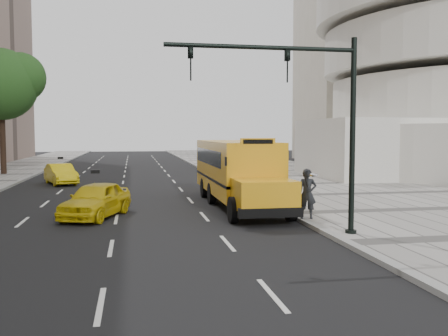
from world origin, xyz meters
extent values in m
plane|color=black|center=(0.00, 0.00, 0.00)|extent=(140.00, 140.00, 0.00)
cube|color=#999591|center=(12.00, 0.00, 0.07)|extent=(12.00, 140.00, 0.15)
cube|color=gray|center=(6.00, 0.00, 0.07)|extent=(0.30, 140.00, 0.15)
cube|color=beige|center=(28.00, 34.00, 17.50)|extent=(14.00, 12.00, 35.00)
cube|color=white|center=(17.00, 10.00, 2.20)|extent=(8.00, 10.00, 4.40)
cylinder|color=black|center=(-10.50, 17.45, 3.22)|extent=(0.44, 0.44, 6.45)
sphere|color=#1A3D14|center=(-10.50, 17.45, 7.25)|extent=(5.66, 5.66, 5.66)
sphere|color=#1A3D14|center=(-9.08, 17.75, 7.85)|extent=(3.96, 3.96, 3.96)
cube|color=orange|center=(4.50, -1.43, 1.77)|extent=(2.50, 9.00, 2.45)
cube|color=orange|center=(4.50, -6.93, 1.10)|extent=(2.20, 2.00, 1.10)
cube|color=black|center=(4.50, -7.81, 0.55)|extent=(2.38, 0.25, 0.35)
cube|color=black|center=(4.50, -1.43, 1.25)|extent=(2.52, 9.00, 0.12)
cube|color=black|center=(4.50, -5.87, 2.25)|extent=(2.05, 0.10, 0.90)
cube|color=black|center=(4.50, -0.93, 2.25)|extent=(2.52, 7.50, 0.70)
cube|color=orange|center=(4.50, -5.88, 3.05)|extent=(1.40, 0.12, 0.28)
ellipsoid|color=silver|center=(6.02, -8.33, 1.90)|extent=(0.32, 0.32, 0.14)
cylinder|color=black|center=(5.78, -8.11, 1.70)|extent=(0.36, 0.47, 0.58)
cylinder|color=black|center=(3.37, -6.63, 0.50)|extent=(0.30, 1.00, 1.00)
cylinder|color=black|center=(5.63, -6.63, 0.50)|extent=(0.30, 1.00, 1.00)
cylinder|color=black|center=(3.37, -1.43, 0.50)|extent=(0.30, 1.00, 1.00)
cylinder|color=black|center=(5.63, -1.43, 0.50)|extent=(0.30, 1.00, 1.00)
cylinder|color=black|center=(3.37, 1.07, 0.50)|extent=(0.30, 1.00, 1.00)
cylinder|color=black|center=(5.63, 1.07, 0.50)|extent=(0.30, 1.00, 1.00)
imported|color=gold|center=(-1.81, -4.43, 0.72)|extent=(3.05, 4.54, 1.44)
imported|color=gold|center=(-5.03, 9.45, 0.68)|extent=(2.76, 4.36, 1.36)
imported|color=black|center=(6.15, -7.02, 1.10)|extent=(0.78, 0.61, 1.90)
cylinder|color=black|center=(6.60, -9.90, 3.20)|extent=(0.18, 0.18, 6.40)
cylinder|color=black|center=(6.60, -9.90, 0.12)|extent=(0.36, 0.36, 0.25)
cylinder|color=black|center=(3.60, -9.90, 6.00)|extent=(6.00, 0.14, 0.14)
imported|color=black|center=(4.40, -9.90, 5.45)|extent=(0.16, 0.20, 1.00)
imported|color=black|center=(1.40, -9.90, 5.45)|extent=(0.16, 0.20, 1.00)
camera|label=1|loc=(-0.34, -24.87, 3.38)|focal=40.00mm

